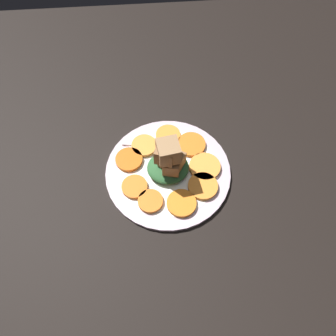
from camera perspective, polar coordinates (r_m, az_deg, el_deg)
table_slab at (r=71.96cm, az=0.00°, el=-1.23°), size 120.00×120.00×2.00cm
plate at (r=70.63cm, az=0.00°, el=-0.64°), size 26.85×26.85×1.05cm
carrot_slice_0 at (r=71.48cm, az=-6.80°, el=1.47°), size 5.88×5.88×0.87cm
carrot_slice_1 at (r=68.15cm, az=-5.85°, el=-3.27°), size 5.37×5.37×0.87cm
carrot_slice_2 at (r=66.51cm, az=-3.08°, el=-5.79°), size 5.11×5.11×0.87cm
carrot_slice_3 at (r=66.28cm, az=2.37°, el=-6.15°), size 6.01×6.01×0.87cm
carrot_slice_4 at (r=68.24cm, az=6.09°, el=-3.17°), size 6.21×6.21×0.87cm
carrot_slice_5 at (r=70.36cm, az=6.45°, el=0.01°), size 6.70×6.70×0.87cm
carrot_slice_6 at (r=73.28cm, az=4.09°, el=4.10°), size 6.28×6.28×0.87cm
carrot_slice_7 at (r=74.49cm, az=0.01°, el=5.68°), size 5.59×5.59×0.87cm
carrot_slice_8 at (r=73.12cm, az=-4.16°, el=3.91°), size 5.63×5.63×0.87cm
center_pile at (r=66.44cm, az=0.01°, el=1.27°), size 8.87×7.98×10.77cm
fork at (r=73.32cm, az=-1.04°, el=4.04°), size 17.12×4.17×0.40cm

